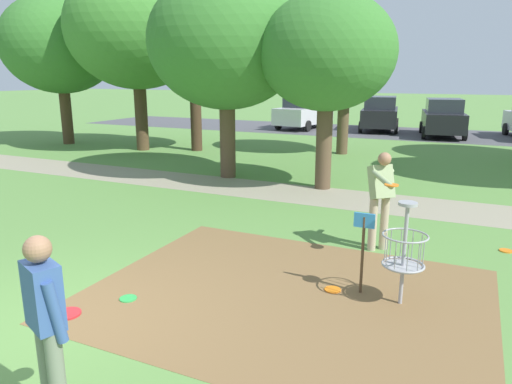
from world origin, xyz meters
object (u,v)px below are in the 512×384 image
tree_mid_right (327,53)px  player_throwing (46,321)px  tree_far_center (193,34)px  parked_car_center_left (380,114)px  frisbee_near_basket (128,299)px  parked_car_center_right (443,118)px  parked_car_leftmost (304,112)px  frisbee_far_left (333,290)px  player_foreground_watching (381,195)px  tree_near_left (136,29)px  tree_mid_left (346,52)px  disc_golf_basket (400,249)px  tree_mid_center (226,43)px  tree_far_left (60,45)px  frisbee_mid_grass (506,251)px

tree_mid_right → player_throwing: bearing=-86.9°
tree_far_center → parked_car_center_left: size_ratio=1.40×
frisbee_near_basket → parked_car_center_right: parked_car_center_right is taller
parked_car_leftmost → frisbee_far_left: bearing=-69.5°
player_foreground_watching → tree_near_left: size_ratio=0.25×
frisbee_far_left → tree_mid_left: tree_mid_left is taller
disc_golf_basket → parked_car_center_right: size_ratio=0.31×
player_foreground_watching → tree_mid_right: tree_mid_right is taller
tree_far_center → tree_mid_center: bearing=-48.0°
player_foreground_watching → frisbee_far_left: size_ratio=7.46×
player_foreground_watching → parked_car_center_left: parked_car_center_left is taller
tree_mid_right → parked_car_center_right: 13.48m
disc_golf_basket → tree_mid_right: size_ratio=0.28×
player_foreground_watching → tree_mid_right: size_ratio=0.34×
frisbee_far_left → parked_car_center_left: parked_car_center_left is taller
disc_golf_basket → player_throwing: 4.22m
tree_far_center → tree_mid_right: bearing=-32.6°
disc_golf_basket → parked_car_leftmost: parked_car_leftmost is taller
tree_mid_center → parked_car_leftmost: 13.95m
tree_far_left → parked_car_center_left: tree_far_left is taller
tree_near_left → tree_far_center: bearing=21.1°
frisbee_near_basket → parked_car_center_left: parked_car_center_left is taller
frisbee_mid_grass → tree_near_left: 15.16m
tree_mid_left → player_foreground_watching: bearing=-71.7°
frisbee_near_basket → tree_far_center: 13.76m
frisbee_mid_grass → tree_far_left: tree_far_left is taller
player_foreground_watching → parked_car_center_right: (-0.16, 17.09, -0.06)m
tree_near_left → tree_far_left: 4.15m
frisbee_near_basket → tree_mid_center: size_ratio=0.04×
player_throwing → frisbee_near_basket: size_ratio=7.39×
disc_golf_basket → tree_mid_left: (-3.86, 11.71, 3.01)m
frisbee_near_basket → frisbee_far_left: size_ratio=1.01×
tree_mid_center → tree_far_left: 10.27m
frisbee_mid_grass → tree_mid_left: size_ratio=0.04×
tree_mid_left → tree_far_left: (-11.69, -2.38, 0.44)m
tree_mid_center → parked_car_center_left: tree_mid_center is taller
player_foreground_watching → frisbee_near_basket: player_foreground_watching is taller
tree_mid_right → parked_car_center_left: tree_mid_right is taller
tree_near_left → tree_far_center: tree_near_left is taller
tree_far_center → parked_car_leftmost: size_ratio=1.41×
disc_golf_basket → frisbee_far_left: 1.14m
tree_mid_right → parked_car_leftmost: tree_mid_right is taller
tree_mid_right → parked_car_center_left: size_ratio=1.13×
tree_mid_right → tree_far_left: (-12.72, 3.45, 0.72)m
player_throwing → tree_mid_center: 10.64m
tree_near_left → tree_mid_center: (5.62, -3.17, -0.83)m
tree_near_left → parked_car_center_right: bearing=42.2°
tree_near_left → tree_mid_center: tree_near_left is taller
player_throwing → tree_far_left: (-13.24, 12.86, 3.23)m
player_throwing → tree_far_center: bearing=117.4°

